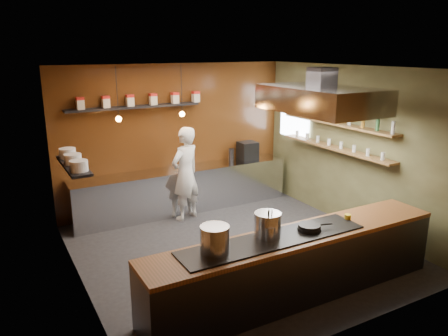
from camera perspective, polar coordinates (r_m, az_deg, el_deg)
floor at (r=7.50m, az=1.67°, el=-10.65°), size 5.00×5.00×0.00m
back_wall at (r=9.15m, az=-6.27°, el=4.02°), size 5.00×0.00×5.00m
left_wall at (r=6.13m, az=-18.79°, el=-2.44°), size 0.00×5.00×5.00m
right_wall at (r=8.49m, az=16.45°, el=2.58°), size 0.00×5.00×5.00m
ceiling at (r=6.74m, az=1.87°, el=12.92°), size 5.00×5.00×0.00m
window_pane at (r=9.63m, az=9.24°, el=6.90°), size 0.00×1.00×1.00m
prep_counter at (r=9.12m, az=-5.27°, el=-2.81°), size 4.60×0.65×0.90m
pass_counter at (r=6.11m, az=9.51°, el=-12.37°), size 4.40×0.72×0.94m
tin_shelf at (r=8.60m, az=-11.61°, el=7.81°), size 2.60×0.26×0.04m
plate_shelf at (r=7.09m, az=-19.07°, el=0.33°), size 0.30×1.40×0.04m
bottle_shelf_upper at (r=8.51m, az=14.47°, el=5.64°), size 0.26×2.80×0.04m
bottle_shelf_lower at (r=8.60m, az=14.27°, el=2.56°), size 0.26×2.80×0.04m
extractor_hood at (r=7.22m, az=12.51°, el=8.79°), size 1.20×2.00×0.72m
pendant_left at (r=7.84m, az=-13.61°, el=6.62°), size 0.10×0.10×0.95m
pendant_right at (r=8.24m, az=-5.51°, el=7.38°), size 0.10×0.10×0.95m
storage_tins at (r=8.63m, az=-10.70°, el=8.76°), size 2.43×0.13×0.22m
plate_stacks at (r=7.07m, az=-19.14°, el=1.11°), size 0.26×1.16×0.16m
bottles at (r=8.49m, az=14.54°, el=6.57°), size 0.06×2.66×0.24m
wine_glasses at (r=8.58m, az=14.30°, el=3.11°), size 0.07×2.37×0.13m
stockpot_large at (r=5.21m, az=-1.21°, el=-9.34°), size 0.43×0.43×0.34m
stockpot_small at (r=5.67m, az=5.70°, el=-7.40°), size 0.45×0.45×0.33m
utensil_crock at (r=5.58m, az=5.96°, el=-8.55°), size 0.16×0.16×0.19m
frying_pan at (r=5.99m, az=11.11°, el=-7.61°), size 0.48×0.32×0.08m
butter_jar at (r=6.50m, az=15.85°, el=-6.20°), size 0.11×0.11×0.08m
espresso_machine at (r=9.72m, az=3.11°, el=2.31°), size 0.39×0.37×0.38m
chef at (r=8.54m, az=-5.06°, el=-0.75°), size 0.79×0.67×1.85m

